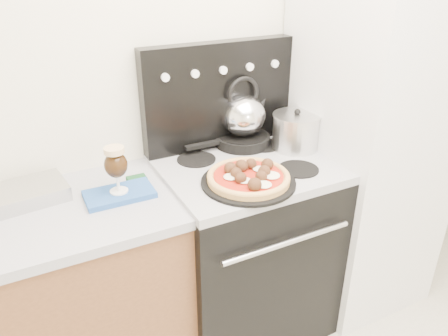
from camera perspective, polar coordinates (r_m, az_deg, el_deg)
room_shell at (r=1.18m, az=21.57°, el=-2.61°), size 3.52×3.01×2.52m
base_cabinet at (r=2.07m, az=-26.91°, el=-17.91°), size 1.45×0.60×0.86m
stove_body at (r=2.23m, az=2.63°, el=-10.71°), size 0.76×0.65×0.88m
cooktop at (r=1.99m, az=2.91°, el=-0.06°), size 0.76×0.65×0.04m
backguard at (r=2.11m, az=-0.69°, el=9.50°), size 0.76×0.08×0.50m
fridge at (r=2.35m, az=18.25°, el=4.27°), size 0.64×0.68×1.90m
foil_sheet at (r=1.89m, az=-24.29°, el=-3.01°), size 0.31×0.25×0.06m
oven_mitt at (r=1.80m, az=-13.50°, el=-3.34°), size 0.27×0.16×0.02m
beer_glass at (r=1.75m, az=-13.87°, el=-0.21°), size 0.11×0.11×0.20m
pizza_pan at (r=1.82m, az=3.19°, el=-1.84°), size 0.42×0.42×0.01m
pizza at (r=1.80m, az=3.22°, el=-0.98°), size 0.41×0.41×0.05m
skillet at (r=2.18m, az=2.43°, el=3.70°), size 0.27×0.27×0.05m
tea_kettle at (r=2.13m, az=2.51°, el=7.36°), size 0.25×0.25×0.25m
stock_pot at (r=2.14m, az=9.36°, el=4.62°), size 0.23×0.23×0.16m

